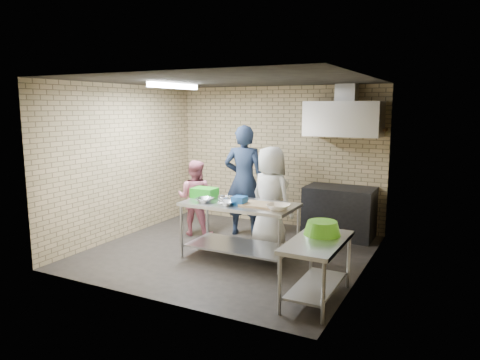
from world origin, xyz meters
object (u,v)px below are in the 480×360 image
Objects in this scene: man_navy at (244,181)px; green_basin at (322,228)px; prep_table at (240,230)px; woman_pink at (195,198)px; bottle_red at (349,123)px; green_crate at (204,193)px; woman_white at (271,197)px; side_counter at (317,270)px; stove at (339,212)px; bottle_green at (372,124)px; blue_tub at (239,200)px.

green_basin is at bearing 123.25° from man_navy.
prep_table is 1.26× the size of woman_pink.
woman_pink is (-2.41, -1.31, -1.35)m from bottle_red.
woman_white is at bearing 35.38° from green_crate.
side_counter is 2.61× the size of green_basin.
stove is at bearing -109.42° from woman_white.
woman_white reaches higher than green_crate.
stove is 0.72× the size of woman_white.
bottle_green reaches higher than woman_white.
bottle_green is at bearing 0.00° from bottle_red.
bottle_green is (0.45, 0.24, 1.57)m from stove.
green_crate reaches higher than stove.
prep_table is 1.03× the size of woman_white.
side_counter is at bearing -90.00° from bottle_green.
woman_pink is at bearing 152.82° from green_basin.
green_crate reaches higher than prep_table.
woman_pink is at bearing 150.02° from prep_table.
bottle_green is at bearing 40.95° from green_crate.
green_crate is 2.35m from green_basin.
man_navy reaches higher than woman_white.
bottle_green is at bearing 28.07° from stove.
woman_pink is at bearing 147.78° from blue_tub.
woman_pink is (-1.28, 0.74, 0.25)m from prep_table.
bottle_green reaches higher than side_counter.
side_counter is 3.29m from woman_pink.
green_basin is at bearing -90.42° from bottle_green.
prep_table is 11.50× the size of bottle_green.
green_crate is at bearing 121.41° from woman_pink.
side_counter is at bearing -25.50° from green_crate.
bottle_red reaches higher than green_basin.
man_navy is (-2.03, 2.10, 0.62)m from side_counter.
prep_table is at bearing -9.73° from green_crate.
bottle_green reaches higher than green_basin.
bottle_red is 1.99m from woman_white.
green_crate is 0.28× the size of woman_pink.
man_navy is (-2.03, -0.89, -1.02)m from bottle_green.
woman_pink reaches higher than prep_table.
green_crate is at bearing -136.39° from stove.
side_counter is at bearing -29.70° from blue_tub.
bottle_green is (0.40, 0.00, -0.01)m from bottle_red.
woman_white is at bearing 132.25° from green_basin.
green_crate is at bearing -133.38° from bottle_red.
woman_white is at bearing 80.57° from blue_tub.
bottle_green is (0.00, 2.99, 1.64)m from side_counter.
blue_tub reaches higher than prep_table.
stove is at bearing -167.44° from woman_pink.
side_counter is 3.13× the size of green_crate.
green_crate is 2.87m from bottle_red.
woman_pink is at bearing 20.92° from woman_white.
green_crate is 0.83× the size of green_basin.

